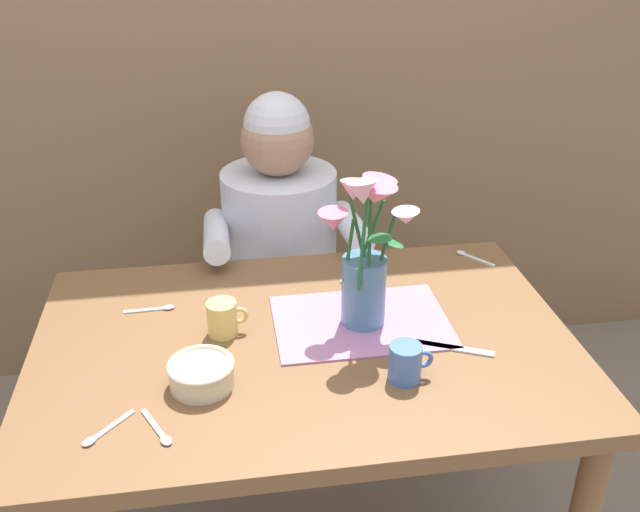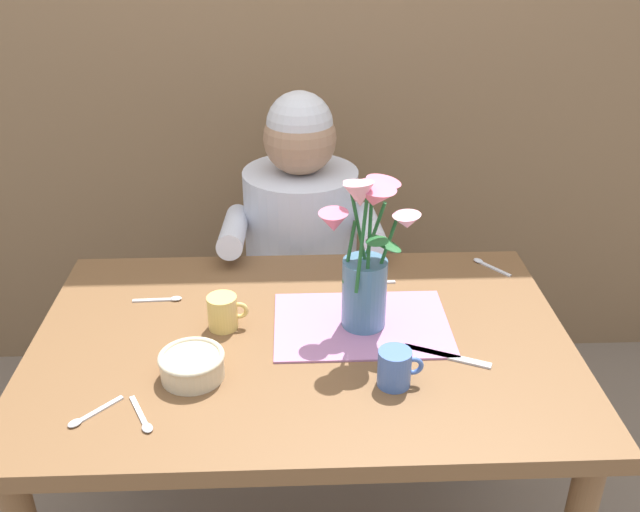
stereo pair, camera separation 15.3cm
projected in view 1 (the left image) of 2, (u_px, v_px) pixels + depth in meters
wood_panel_backdrop at (259, 22)px, 2.25m from camera, size 4.00×0.10×2.50m
dining_table at (305, 374)px, 1.62m from camera, size 1.20×0.80×0.74m
seated_person at (281, 275)px, 2.19m from camera, size 0.45×0.47×1.14m
striped_placemat at (361, 322)px, 1.63m from camera, size 0.40×0.28×0.00m
flower_vase at (366, 252)px, 1.54m from camera, size 0.24×0.20×0.38m
ceramic_bowl at (201, 373)px, 1.41m from camera, size 0.14×0.14×0.06m
dinner_knife at (450, 348)px, 1.54m from camera, size 0.18×0.10×0.00m
ceramic_mug at (406, 362)px, 1.43m from camera, size 0.09×0.07×0.08m
coffee_cup at (223, 318)px, 1.57m from camera, size 0.09×0.07×0.08m
spoon_0 at (355, 280)px, 1.80m from camera, size 0.12×0.02×0.01m
spoon_1 at (160, 433)px, 1.30m from camera, size 0.07×0.11×0.01m
spoon_2 at (158, 309)px, 1.68m from camera, size 0.12×0.02×0.01m
spoon_3 at (100, 434)px, 1.29m from camera, size 0.09×0.10×0.01m
spoon_4 at (469, 256)px, 1.92m from camera, size 0.08×0.10×0.01m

